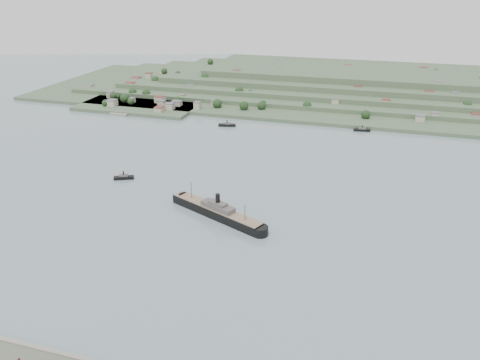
# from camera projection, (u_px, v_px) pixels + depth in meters

# --- Properties ---
(ground) EXTENTS (1400.00, 1400.00, 0.00)m
(ground) POSITION_uv_depth(u_px,v_px,m) (229.00, 215.00, 329.99)
(ground) COLOR slate
(ground) RESTS_ON ground
(far_peninsula) EXTENTS (760.00, 309.00, 30.00)m
(far_peninsula) POSITION_uv_depth(u_px,v_px,m) (333.00, 85.00, 662.60)
(far_peninsula) COLOR #3C5337
(far_peninsula) RESTS_ON ground
(steamship) EXTENTS (83.91, 44.06, 21.38)m
(steamship) POSITION_uv_depth(u_px,v_px,m) (214.00, 210.00, 327.56)
(steamship) COLOR black
(steamship) RESTS_ON ground
(tugboat) EXTENTS (16.52, 10.62, 7.28)m
(tugboat) POSITION_uv_depth(u_px,v_px,m) (124.00, 177.00, 386.88)
(tugboat) COLOR black
(tugboat) RESTS_ON ground
(ferry_west) EXTENTS (19.93, 9.13, 7.22)m
(ferry_west) POSITION_uv_depth(u_px,v_px,m) (227.00, 125.00, 522.24)
(ferry_west) COLOR black
(ferry_west) RESTS_ON ground
(ferry_east) EXTENTS (18.19, 7.67, 6.61)m
(ferry_east) POSITION_uv_depth(u_px,v_px,m) (362.00, 130.00, 506.01)
(ferry_east) COLOR black
(ferry_east) RESTS_ON ground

